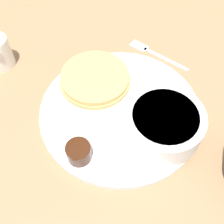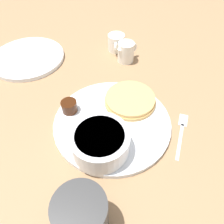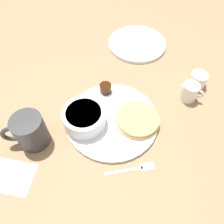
# 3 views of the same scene
# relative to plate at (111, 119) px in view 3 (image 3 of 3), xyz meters

# --- Properties ---
(ground_plane) EXTENTS (4.00, 4.00, 0.00)m
(ground_plane) POSITION_rel_plate_xyz_m (0.00, 0.00, -0.01)
(ground_plane) COLOR #93704C
(plate) EXTENTS (0.27, 0.27, 0.01)m
(plate) POSITION_rel_plate_xyz_m (0.00, 0.00, 0.00)
(plate) COLOR white
(plate) RESTS_ON ground_plane
(pancake_stack) EXTENTS (0.13, 0.13, 0.02)m
(pancake_stack) POSITION_rel_plate_xyz_m (0.08, -0.01, 0.01)
(pancake_stack) COLOR tan
(pancake_stack) RESTS_ON plate
(bowl) EXTENTS (0.12, 0.12, 0.05)m
(bowl) POSITION_rel_plate_xyz_m (-0.08, -0.02, 0.03)
(bowl) COLOR white
(bowl) RESTS_ON plate
(syrup_cup) EXTENTS (0.04, 0.04, 0.03)m
(syrup_cup) POSITION_rel_plate_xyz_m (-0.02, 0.11, 0.02)
(syrup_cup) COLOR #38190A
(syrup_cup) RESTS_ON plate
(butter_ramekin) EXTENTS (0.05, 0.05, 0.04)m
(butter_ramekin) POSITION_rel_plate_xyz_m (-0.10, -0.00, 0.02)
(butter_ramekin) COLOR white
(butter_ramekin) RESTS_ON plate
(coffee_mug) EXTENTS (0.12, 0.08, 0.10)m
(coffee_mug) POSITION_rel_plate_xyz_m (-0.22, -0.07, 0.04)
(coffee_mug) COLOR #333333
(coffee_mug) RESTS_ON ground_plane
(creamer_pitcher_near) EXTENTS (0.07, 0.05, 0.06)m
(creamer_pitcher_near) POSITION_rel_plate_xyz_m (0.24, 0.09, 0.03)
(creamer_pitcher_near) COLOR white
(creamer_pitcher_near) RESTS_ON ground_plane
(creamer_pitcher_far) EXTENTS (0.07, 0.05, 0.05)m
(creamer_pitcher_far) POSITION_rel_plate_xyz_m (0.28, 0.14, 0.02)
(creamer_pitcher_far) COLOR white
(creamer_pitcher_far) RESTS_ON ground_plane
(fork) EXTENTS (0.13, 0.04, 0.00)m
(fork) POSITION_rel_plate_xyz_m (0.06, -0.15, -0.00)
(fork) COLOR silver
(fork) RESTS_ON ground_plane
(napkin) EXTENTS (0.13, 0.11, 0.00)m
(napkin) POSITION_rel_plate_xyz_m (-0.26, -0.17, -0.00)
(napkin) COLOR white
(napkin) RESTS_ON ground_plane
(far_plate) EXTENTS (0.22, 0.22, 0.01)m
(far_plate) POSITION_rel_plate_xyz_m (0.10, 0.36, 0.00)
(far_plate) COLOR white
(far_plate) RESTS_ON ground_plane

